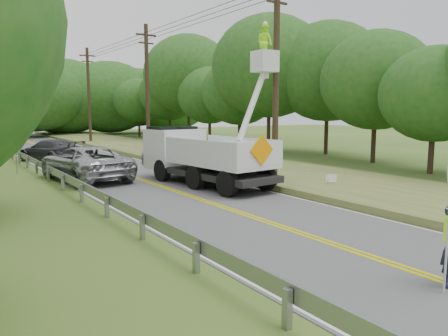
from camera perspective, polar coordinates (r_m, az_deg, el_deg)
ground at (r=11.79m, az=16.75°, el=-10.54°), size 140.00×140.00×0.00m
road at (r=23.06m, az=-11.14°, el=-1.45°), size 7.20×96.00×0.03m
guardrail at (r=22.65m, az=-21.49°, el=-0.62°), size 0.18×48.00×0.77m
utility_poles at (r=27.74m, az=-4.17°, el=11.09°), size 1.60×43.30×10.00m
tall_grass_verge at (r=26.56m, az=3.12°, el=0.18°), size 7.00×96.00×0.30m
treeline_right at (r=41.07m, az=3.31°, el=11.51°), size 11.97×52.19×12.29m
treeline_horizon at (r=63.99m, az=-25.44°, el=8.66°), size 56.89×14.24×11.59m
bucket_truck at (r=21.59m, az=-3.52°, el=2.52°), size 4.38×8.06×7.52m
suv_silver at (r=23.38m, az=-17.90°, el=0.66°), size 3.68×6.69×1.77m
suv_darkgrey at (r=32.58m, az=-21.99°, el=2.17°), size 4.07×5.76×1.55m
stop_sign_permanent at (r=26.93m, az=-25.86°, el=2.63°), size 0.52×0.09×2.43m
yard_sign at (r=20.07m, az=13.97°, el=-1.40°), size 0.47×0.23×0.73m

